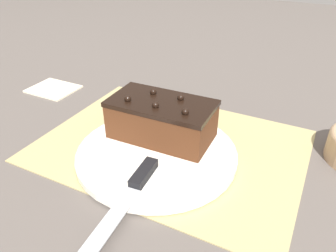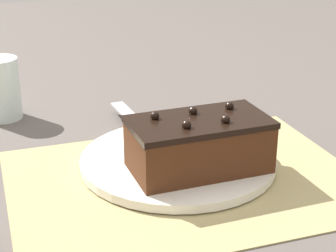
{
  "view_description": "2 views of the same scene",
  "coord_description": "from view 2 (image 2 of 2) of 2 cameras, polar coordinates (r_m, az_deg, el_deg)",
  "views": [
    {
      "loc": [
        -0.22,
        0.44,
        0.34
      ],
      "look_at": [
        0.0,
        0.01,
        0.05
      ],
      "focal_mm": 35.0,
      "sensor_mm": 36.0,
      "label": 1
    },
    {
      "loc": [
        -0.24,
        -0.62,
        0.35
      ],
      "look_at": [
        -0.02,
        0.02,
        0.08
      ],
      "focal_mm": 60.0,
      "sensor_mm": 36.0,
      "label": 2
    }
  ],
  "objects": [
    {
      "name": "ground_plane",
      "position": [
        0.75,
        1.75,
        -5.61
      ],
      "size": [
        3.0,
        3.0,
        0.0
      ],
      "primitive_type": "plane",
      "color": "#544C47"
    },
    {
      "name": "serving_knife",
      "position": [
        0.86,
        -2.43,
        -0.2
      ],
      "size": [
        0.04,
        0.2,
        0.01
      ],
      "rotation": [
        0.0,
        0.0,
        0.08
      ],
      "color": "black",
      "rests_on": "cake_plate"
    },
    {
      "name": "placemat_woven",
      "position": [
        0.75,
        1.76,
        -5.48
      ],
      "size": [
        0.46,
        0.34,
        0.0
      ],
      "primitive_type": "cube",
      "color": "tan",
      "rests_on": "ground_plane"
    },
    {
      "name": "cake_plate",
      "position": [
        0.79,
        1.0,
        -3.49
      ],
      "size": [
        0.27,
        0.27,
        0.01
      ],
      "color": "white",
      "rests_on": "placemat_woven"
    },
    {
      "name": "drinking_glass",
      "position": [
        0.99,
        -16.71,
        3.65
      ],
      "size": [
        0.07,
        0.07,
        0.1
      ],
      "color": "silver",
      "rests_on": "ground_plane"
    },
    {
      "name": "chocolate_cake",
      "position": [
        0.74,
        3.15,
        -1.81
      ],
      "size": [
        0.18,
        0.1,
        0.08
      ],
      "rotation": [
        0.0,
        0.0,
        0.03
      ],
      "color": "#472614",
      "rests_on": "cake_plate"
    }
  ]
}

